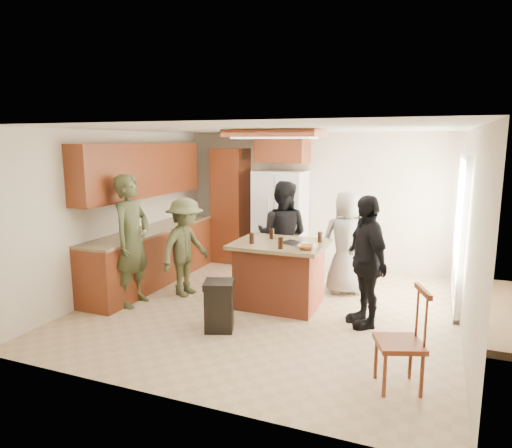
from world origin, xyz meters
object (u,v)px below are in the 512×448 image
at_px(person_front_left, 132,241).
at_px(person_side_right, 366,261).
at_px(spindle_chair, 402,343).
at_px(trash_bin, 219,305).
at_px(refrigerator, 280,220).
at_px(kitchen_island, 279,274).
at_px(person_behind_left, 282,235).
at_px(person_counter, 185,247).
at_px(person_behind_right, 347,242).

bearing_deg(person_front_left, person_side_right, -82.57).
distance_m(person_front_left, spindle_chair, 3.93).
relative_size(person_front_left, person_side_right, 1.12).
relative_size(person_front_left, trash_bin, 2.99).
relative_size(refrigerator, kitchen_island, 1.41).
distance_m(kitchen_island, trash_bin, 1.18).
bearing_deg(person_front_left, person_behind_left, -50.64).
xyz_separation_m(refrigerator, kitchen_island, (0.65, -1.95, -0.43)).
bearing_deg(spindle_chair, person_counter, 154.04).
relative_size(person_behind_right, kitchen_island, 1.27).
relative_size(person_behind_right, refrigerator, 0.90).
height_order(refrigerator, kitchen_island, refrigerator).
height_order(person_side_right, person_counter, person_side_right).
distance_m(person_behind_left, spindle_chair, 3.20).
bearing_deg(trash_bin, person_counter, 136.55).
height_order(person_behind_left, refrigerator, refrigerator).
relative_size(person_side_right, kitchen_island, 1.32).
xyz_separation_m(person_behind_left, person_behind_right, (1.00, 0.13, -0.05)).
distance_m(refrigerator, trash_bin, 3.11).
xyz_separation_m(person_behind_right, refrigerator, (-1.43, 1.05, 0.09)).
height_order(person_behind_left, person_behind_right, person_behind_left).
bearing_deg(person_side_right, person_counter, -125.77).
bearing_deg(person_side_right, person_front_left, -114.04).
distance_m(person_counter, kitchen_island, 1.51).
xyz_separation_m(refrigerator, trash_bin, (0.23, -3.04, -0.58)).
height_order(person_front_left, person_side_right, person_front_left).
relative_size(kitchen_island, spindle_chair, 1.29).
distance_m(person_side_right, person_counter, 2.72).
height_order(refrigerator, trash_bin, refrigerator).
distance_m(person_side_right, trash_bin, 1.93).
height_order(person_front_left, spindle_chair, person_front_left).
relative_size(trash_bin, spindle_chair, 0.63).
distance_m(person_behind_left, person_side_right, 1.77).
xyz_separation_m(person_side_right, spindle_chair, (0.56, -1.43, -0.39)).
bearing_deg(person_side_right, person_behind_left, -157.41).
bearing_deg(person_behind_right, refrigerator, -49.66).
distance_m(person_side_right, refrigerator, 2.90).
distance_m(person_behind_left, person_counter, 1.53).
bearing_deg(trash_bin, kitchen_island, 69.04).
distance_m(person_behind_left, kitchen_island, 0.89).
distance_m(refrigerator, kitchen_island, 2.10).
xyz_separation_m(person_behind_right, person_side_right, (0.45, -1.15, 0.03)).
bearing_deg(person_side_right, spindle_chair, -10.89).
bearing_deg(kitchen_island, person_counter, -176.54).
relative_size(person_behind_left, person_behind_right, 1.07).
xyz_separation_m(person_side_right, refrigerator, (-1.89, 2.20, 0.06)).
distance_m(person_front_left, person_behind_left, 2.31).
bearing_deg(spindle_chair, person_front_left, 165.66).
distance_m(person_front_left, trash_bin, 1.72).
relative_size(person_front_left, person_behind_right, 1.16).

